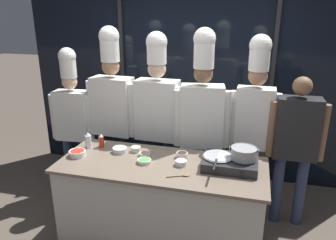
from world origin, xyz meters
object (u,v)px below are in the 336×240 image
(chef_pastry, at_px, (202,114))
(chef_apprentice, at_px, (254,113))
(prep_bowl_mushrooms, at_px, (145,154))
(chef_head, at_px, (73,114))
(prep_bowl_chili_flakes, at_px, (77,153))
(prep_bowl_scallions, at_px, (144,161))
(squeeze_bottle_chili, at_px, (101,141))
(prep_bowl_soy_glaze, at_px, (182,155))
(portable_stove, at_px, (230,163))
(frying_pan, at_px, (218,155))
(stock_pot, at_px, (244,153))
(prep_bowl_bean_sprouts, at_px, (136,149))
(chef_line, at_px, (157,111))
(person_guest, at_px, (295,139))
(serving_spoon_slotted, at_px, (182,175))
(prep_bowl_rice, at_px, (181,162))
(squeeze_bottle_clear, at_px, (88,140))
(chef_sous, at_px, (113,105))
(prep_bowl_garlic, at_px, (120,149))

(chef_pastry, bearing_deg, chef_apprentice, -176.88)
(prep_bowl_mushrooms, height_order, chef_head, chef_head)
(chef_pastry, bearing_deg, prep_bowl_mushrooms, 39.30)
(prep_bowl_chili_flakes, relative_size, prep_bowl_scallions, 1.26)
(squeeze_bottle_chili, height_order, prep_bowl_soy_glaze, squeeze_bottle_chili)
(portable_stove, relative_size, frying_pan, 1.02)
(chef_head, relative_size, chef_apprentice, 0.91)
(stock_pot, bearing_deg, prep_bowl_bean_sprouts, 173.84)
(chef_line, bearing_deg, person_guest, -179.27)
(stock_pot, bearing_deg, person_guest, 49.93)
(chef_head, height_order, person_guest, chef_head)
(stock_pot, relative_size, serving_spoon_slotted, 1.30)
(prep_bowl_rice, height_order, chef_head, chef_head)
(prep_bowl_chili_flakes, distance_m, prep_bowl_rice, 1.03)
(prep_bowl_mushrooms, bearing_deg, prep_bowl_chili_flakes, -166.11)
(chef_line, bearing_deg, prep_bowl_soy_glaze, 129.22)
(prep_bowl_rice, distance_m, chef_head, 1.63)
(chef_pastry, bearing_deg, prep_bowl_scallions, 48.03)
(prep_bowl_mushrooms, relative_size, chef_apprentice, 0.05)
(prep_bowl_soy_glaze, xyz_separation_m, chef_line, (-0.41, 0.54, 0.25))
(squeeze_bottle_clear, relative_size, chef_apprentice, 0.08)
(squeeze_bottle_clear, bearing_deg, serving_spoon_slotted, -18.27)
(prep_bowl_mushrooms, bearing_deg, stock_pot, -1.49)
(portable_stove, distance_m, person_guest, 0.85)
(chef_head, height_order, chef_sous, chef_sous)
(portable_stove, relative_size, chef_pastry, 0.23)
(portable_stove, distance_m, stock_pot, 0.16)
(squeeze_bottle_clear, bearing_deg, stock_pot, -3.08)
(prep_bowl_mushrooms, bearing_deg, chef_head, 152.84)
(frying_pan, distance_m, prep_bowl_chili_flakes, 1.37)
(squeeze_bottle_clear, height_order, prep_bowl_garlic, squeeze_bottle_clear)
(portable_stove, height_order, chef_pastry, chef_pastry)
(frying_pan, bearing_deg, squeeze_bottle_chili, 173.78)
(frying_pan, xyz_separation_m, prep_bowl_scallions, (-0.67, -0.10, -0.10))
(squeeze_bottle_chili, xyz_separation_m, chef_apprentice, (1.52, 0.55, 0.25))
(portable_stove, height_order, chef_line, chef_line)
(portable_stove, distance_m, prep_bowl_bean_sprouts, 0.96)
(squeeze_bottle_chili, height_order, squeeze_bottle_clear, squeeze_bottle_clear)
(prep_bowl_mushrooms, height_order, chef_apprentice, chef_apprentice)
(frying_pan, xyz_separation_m, chef_line, (-0.76, 0.63, 0.17))
(squeeze_bottle_clear, relative_size, prep_bowl_rice, 1.59)
(prep_bowl_mushrooms, bearing_deg, chef_pastry, 48.48)
(stock_pot, distance_m, prep_bowl_bean_sprouts, 1.08)
(prep_bowl_garlic, bearing_deg, squeeze_bottle_chili, 163.69)
(squeeze_bottle_clear, distance_m, chef_apprentice, 1.77)
(squeeze_bottle_clear, xyz_separation_m, serving_spoon_slotted, (1.08, -0.36, -0.07))
(stock_pot, xyz_separation_m, prep_bowl_bean_sprouts, (-1.07, 0.12, -0.13))
(person_guest, bearing_deg, chef_apprentice, -12.11)
(prep_bowl_soy_glaze, height_order, chef_pastry, chef_pastry)
(prep_bowl_garlic, relative_size, person_guest, 0.09)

